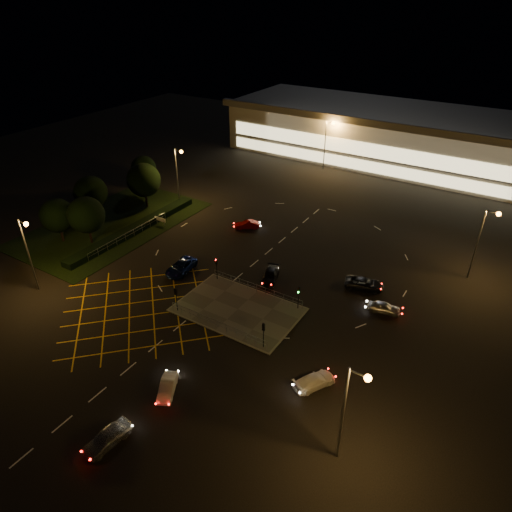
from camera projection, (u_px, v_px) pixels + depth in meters
The scene contains 27 objects.
ground at pixel (234, 296), 57.05m from camera, with size 180.00×180.00×0.00m, color black.
pedestrian_island at pixel (238, 310), 54.66m from camera, with size 14.00×9.00×0.12m, color #4C4944.
grass_verge at pixel (113, 224), 74.16m from camera, with size 18.00×30.00×0.08m, color black.
hedge at pixel (135, 229), 71.64m from camera, with size 2.00×26.00×1.00m, color black.
supermarket at pixel (394, 135), 99.38m from camera, with size 72.00×26.50×10.50m.
streetlight_sw at pixel (28, 246), 54.78m from camera, with size 1.78×0.56×10.03m.
streetlight_se at pixel (350, 404), 34.19m from camera, with size 1.78×0.56×10.03m.
streetlight_nw at pixel (178, 169), 77.51m from camera, with size 1.78×0.56×10.03m.
streetlight_ne at pixel (483, 235), 57.09m from camera, with size 1.78×0.56×10.03m.
streetlight_far_left at pixel (327, 138), 92.95m from camera, with size 1.78×0.56×10.03m.
signal_sw at pixel (176, 295), 53.30m from camera, with size 0.28×0.30×3.15m.
signal_se at pixel (264, 330), 47.83m from camera, with size 0.28×0.30×3.15m.
signal_nw at pixel (216, 264), 59.11m from camera, with size 0.28×0.30×3.15m.
signal_ne at pixel (299, 293), 53.64m from camera, with size 0.28×0.30×3.15m.
tree_a at pixel (57, 216), 67.05m from camera, with size 5.04×5.04×6.86m.
tree_b at pixel (91, 193), 73.62m from camera, with size 5.40×5.40×7.35m.
tree_c at pixel (144, 180), 77.45m from camera, with size 5.76×5.76×7.84m.
tree_d at pixel (144, 168), 85.03m from camera, with size 4.68×4.68×6.37m.
tree_e at pixel (86, 215), 66.52m from camera, with size 5.40×5.40×7.35m.
car_near_silver at pixel (107, 438), 38.42m from camera, with size 1.75×4.34×1.48m, color #A8ABAF.
car_queue_white at pixel (167, 387), 43.39m from camera, with size 1.33×3.82×1.26m, color white.
car_left_blue at pixel (181, 267), 61.66m from camera, with size 2.41×5.23×1.45m, color navy.
car_far_dkgrey at pixel (270, 275), 59.96m from camera, with size 1.84×4.51×1.31m, color black.
car_right_silver at pixel (384, 307), 54.03m from camera, with size 1.55×3.86×1.31m, color #ACAEB4.
car_circ_red at pixel (247, 225), 72.66m from camera, with size 1.34×3.83×1.26m, color maroon.
car_east_grey at pixel (364, 284), 58.28m from camera, with size 2.29×4.97×1.38m, color black.
car_approach_white at pixel (314, 381), 44.08m from camera, with size 1.77×4.36×1.27m, color silver.
Camera 1 is at (27.00, -37.80, 33.63)m, focal length 32.00 mm.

